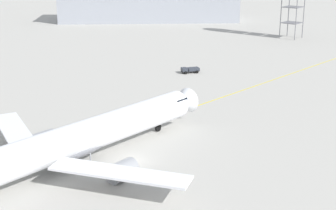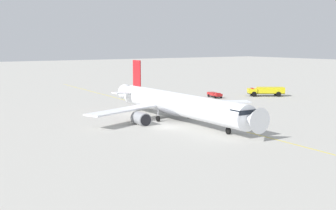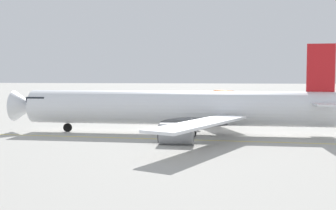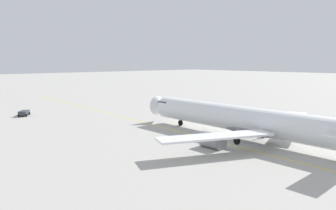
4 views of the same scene
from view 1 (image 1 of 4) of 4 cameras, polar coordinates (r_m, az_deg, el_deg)
name	(u,v)px [view 1 (image 1 of 4)]	position (r m, az deg, el deg)	size (l,w,h in m)	color
ground_plane	(135,162)	(66.31, -3.71, -6.38)	(600.00, 600.00, 0.00)	#ADAAA3
airliner_main	(80,140)	(66.10, -9.80, -3.84)	(36.77, 44.28, 11.10)	white
baggage_truck_truck	(190,70)	(112.40, 2.48, 3.98)	(3.54, 4.23, 1.22)	#232326
terminal_shed	(149,7)	(194.87, -2.16, 10.96)	(63.40, 60.58, 10.15)	#999EA8
taxiway_centreline	(60,153)	(70.52, -11.99, -5.25)	(10.17, 173.07, 0.01)	yellow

